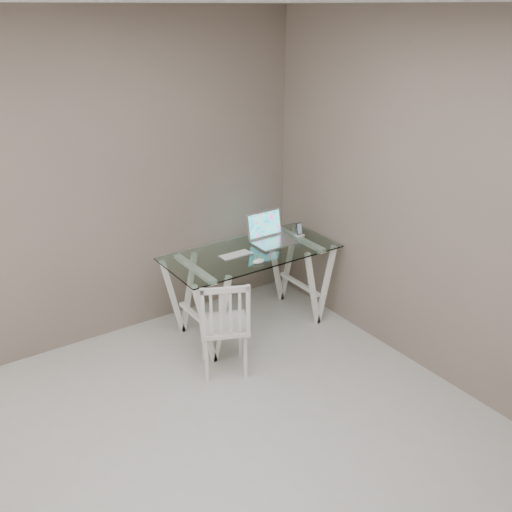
{
  "coord_description": "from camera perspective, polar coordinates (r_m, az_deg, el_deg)",
  "views": [
    {
      "loc": [
        -1.29,
        -2.12,
        2.68
      ],
      "look_at": [
        1.05,
        1.32,
        0.85
      ],
      "focal_mm": 40.0,
      "sensor_mm": 36.0,
      "label": 1
    }
  ],
  "objects": [
    {
      "name": "room",
      "position": [
        2.65,
        -4.04,
        2.39
      ],
      "size": [
        4.5,
        4.52,
        2.71
      ],
      "color": "#ACAAA5",
      "rests_on": "ground"
    },
    {
      "name": "desk",
      "position": [
        5.04,
        -0.51,
        -3.34
      ],
      "size": [
        1.5,
        0.7,
        0.75
      ],
      "color": "silver",
      "rests_on": "ground"
    },
    {
      "name": "chair",
      "position": [
        4.4,
        -3.18,
        -6.75
      ],
      "size": [
        0.5,
        0.5,
        0.82
      ],
      "rotation": [
        0.0,
        0.0,
        -0.44
      ],
      "color": "silver",
      "rests_on": "ground"
    },
    {
      "name": "laptop",
      "position": [
        5.08,
        1.4,
        2.14
      ],
      "size": [
        0.37,
        0.3,
        0.26
      ],
      "color": "silver",
      "rests_on": "desk"
    },
    {
      "name": "keyboard",
      "position": [
        4.81,
        -2.09,
        0.1
      ],
      "size": [
        0.29,
        0.12,
        0.01
      ],
      "primitive_type": "cube",
      "color": "silver",
      "rests_on": "desk"
    },
    {
      "name": "mouse",
      "position": [
        4.66,
        0.25,
        -0.52
      ],
      "size": [
        0.1,
        0.06,
        0.03
      ],
      "primitive_type": "ellipsoid",
      "color": "white",
      "rests_on": "desk"
    },
    {
      "name": "phone_dock",
      "position": [
        5.23,
        4.37,
        2.36
      ],
      "size": [
        0.07,
        0.07,
        0.12
      ],
      "color": "white",
      "rests_on": "desk"
    }
  ]
}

